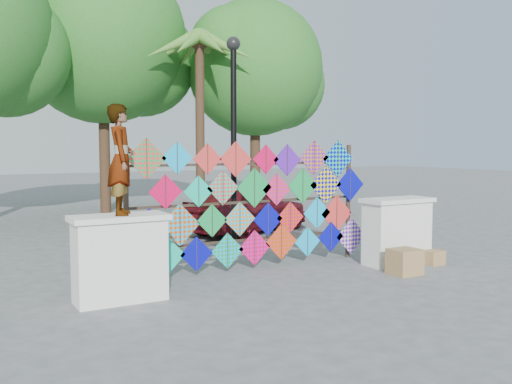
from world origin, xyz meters
TOP-DOWN VIEW (x-y plane):
  - ground at (0.00, 0.00)m, footprint 80.00×80.00m
  - parapet_left at (-2.70, -0.20)m, footprint 1.40×0.65m
  - parapet_right at (2.70, -0.20)m, footprint 1.40×0.65m
  - kite_rack at (0.14, 0.73)m, footprint 4.96×0.24m
  - tree_mid at (0.11, 11.03)m, footprint 6.30×5.60m
  - tree_east at (5.09, 9.53)m, footprint 5.40×4.80m
  - palm_tree at (2.20, 8.00)m, footprint 3.62×3.62m
  - vendor_woman at (-2.66, -0.20)m, footprint 0.55×0.68m
  - sedan at (2.09, 4.73)m, footprint 4.20×3.03m
  - lamppost at (0.30, 2.00)m, footprint 0.28×0.28m
  - cardboard_box_near at (2.19, -0.94)m, footprint 0.51×0.46m
  - cardboard_box_far at (3.27, -0.60)m, footprint 0.33×0.31m

SIDE VIEW (x-z plane):
  - ground at x=0.00m, z-range 0.00..0.00m
  - cardboard_box_far at x=3.27m, z-range 0.00..0.28m
  - cardboard_box_near at x=2.19m, z-range 0.00..0.46m
  - parapet_left at x=-2.70m, z-range 0.01..1.29m
  - parapet_right at x=2.70m, z-range 0.01..1.29m
  - sedan at x=2.09m, z-range 0.00..1.33m
  - kite_rack at x=0.14m, z-range 0.00..2.42m
  - vendor_woman at x=-2.66m, z-range 1.28..2.88m
  - lamppost at x=0.30m, z-range 0.46..4.92m
  - palm_tree at x=2.20m, z-range 2.04..7.87m
  - tree_east at x=5.09m, z-range 1.28..8.69m
  - tree_mid at x=0.11m, z-range 1.47..10.08m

